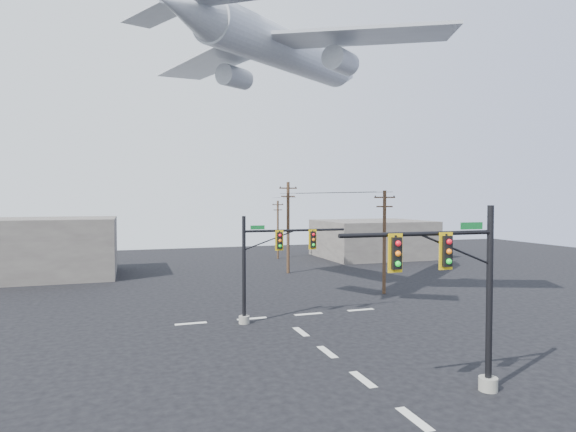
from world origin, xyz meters
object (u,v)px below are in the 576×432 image
object	(u,v)px
signal_mast_near	(461,294)
signal_mast_far	(267,265)
utility_pole_b	(288,226)
utility_pole_a	(384,240)
airliner	(286,51)
utility_pole_c	(278,228)

from	to	relation	value
signal_mast_near	signal_mast_far	distance (m)	14.30
utility_pole_b	signal_mast_far	bearing A→B (deg)	-113.40
utility_pole_a	signal_mast_far	bearing A→B (deg)	-129.86
signal_mast_near	utility_pole_a	world-z (taller)	utility_pole_a
utility_pole_a	airliner	size ratio (longest dim) A/B	0.39
utility_pole_a	utility_pole_b	size ratio (longest dim) A/B	0.89
signal_mast_near	utility_pole_c	world-z (taller)	utility_pole_c
signal_mast_near	utility_pole_c	distance (m)	45.37
signal_mast_near	utility_pole_b	world-z (taller)	utility_pole_b
signal_mast_near	utility_pole_b	xyz separation A→B (m)	(3.59, 32.70, 1.00)
signal_mast_far	utility_pole_c	xyz separation A→B (m)	(10.37, 31.27, 0.33)
signal_mast_near	airliner	bearing A→B (deg)	94.67
signal_mast_far	utility_pole_a	world-z (taller)	utility_pole_a
utility_pole_c	airliner	distance (m)	31.74
signal_mast_near	airliner	size ratio (longest dim) A/B	0.35
utility_pole_a	utility_pole_b	bearing A→B (deg)	131.18
signal_mast_far	utility_pole_c	size ratio (longest dim) A/B	0.94
utility_pole_c	utility_pole_b	bearing A→B (deg)	-111.53
signal_mast_far	utility_pole_b	xyz separation A→B (m)	(7.74, 19.02, 1.39)
signal_mast_near	utility_pole_a	bearing A→B (deg)	68.50
signal_mast_far	airliner	xyz separation A→B (m)	(2.69, 4.22, 15.04)
utility_pole_b	utility_pole_c	size ratio (longest dim) A/B	1.26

